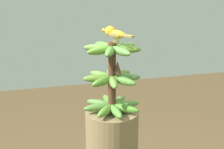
% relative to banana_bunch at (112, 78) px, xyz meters
% --- Properties ---
extents(banana_bunch, '(0.29, 0.29, 0.35)m').
position_rel_banana_bunch_xyz_m(banana_bunch, '(0.00, 0.00, 0.00)').
color(banana_bunch, '#4C2D1E').
rests_on(banana_bunch, banana_tree).
extents(perched_bird, '(0.17, 0.12, 0.08)m').
position_rel_banana_bunch_xyz_m(perched_bird, '(-0.01, -0.01, 0.22)').
color(perched_bird, '#C68933').
rests_on(perched_bird, banana_bunch).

